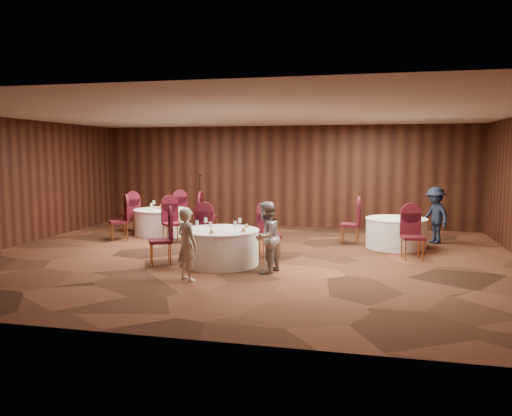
% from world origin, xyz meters
% --- Properties ---
extents(ground, '(12.00, 12.00, 0.00)m').
position_xyz_m(ground, '(0.00, 0.00, 0.00)').
color(ground, black).
rests_on(ground, ground).
extents(room_shell, '(12.00, 12.00, 12.00)m').
position_xyz_m(room_shell, '(0.00, 0.00, 1.96)').
color(room_shell, silver).
rests_on(room_shell, ground).
extents(table_main, '(1.64, 1.64, 0.74)m').
position_xyz_m(table_main, '(-0.34, -0.81, 0.38)').
color(table_main, white).
rests_on(table_main, ground).
extents(table_left, '(1.58, 1.58, 0.74)m').
position_xyz_m(table_left, '(-3.09, 2.49, 0.38)').
color(table_left, white).
rests_on(table_left, ground).
extents(table_right, '(1.49, 1.49, 0.74)m').
position_xyz_m(table_right, '(3.36, 1.93, 0.38)').
color(table_right, white).
rests_on(table_right, ground).
extents(chairs_main, '(2.82, 1.96, 1.00)m').
position_xyz_m(chairs_main, '(-0.69, -0.20, 0.50)').
color(chairs_main, '#3A0B14').
rests_on(chairs_main, ground).
extents(chairs_left, '(3.03, 3.05, 1.00)m').
position_xyz_m(chairs_left, '(-3.08, 2.50, 0.50)').
color(chairs_left, '#3A0B14').
rests_on(chairs_left, ground).
extents(chairs_right, '(2.00, 2.24, 1.00)m').
position_xyz_m(chairs_right, '(2.94, 1.45, 0.50)').
color(chairs_right, '#3A0B14').
rests_on(chairs_right, ground).
extents(tabletop_main, '(1.09, 1.10, 0.22)m').
position_xyz_m(tabletop_main, '(-0.21, -0.91, 0.84)').
color(tabletop_main, silver).
rests_on(tabletop_main, table_main).
extents(tabletop_left, '(0.83, 0.79, 0.22)m').
position_xyz_m(tabletop_left, '(-3.10, 2.50, 0.82)').
color(tabletop_left, silver).
rests_on(tabletop_left, table_left).
extents(tabletop_right, '(0.08, 0.08, 0.22)m').
position_xyz_m(tabletop_right, '(3.59, 1.66, 0.90)').
color(tabletop_right, silver).
rests_on(tabletop_right, table_right).
extents(mic_stand, '(0.24, 0.24, 1.68)m').
position_xyz_m(mic_stand, '(-2.36, 3.73, 0.50)').
color(mic_stand, black).
rests_on(mic_stand, ground).
extents(woman_a, '(0.59, 0.54, 1.34)m').
position_xyz_m(woman_a, '(-0.54, -2.23, 0.67)').
color(woman_a, silver).
rests_on(woman_a, ground).
extents(woman_b, '(0.71, 0.81, 1.40)m').
position_xyz_m(woman_b, '(0.75, -1.32, 0.70)').
color(woman_b, '#9FA0A4').
rests_on(woman_b, ground).
extents(man_c, '(0.94, 1.09, 1.47)m').
position_xyz_m(man_c, '(4.37, 2.80, 0.73)').
color(man_c, black).
rests_on(man_c, ground).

